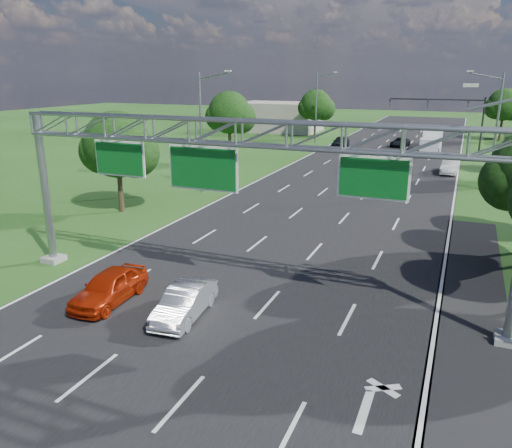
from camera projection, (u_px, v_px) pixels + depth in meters
The scene contains 20 objects.
ground at pixel (332, 205), 39.24m from camera, with size 220.00×220.00×0.00m, color #204314.
road at pixel (332, 205), 39.24m from camera, with size 18.00×180.00×0.02m, color black.
road_flare at pixel (471, 314), 21.35m from camera, with size 3.00×30.00×0.02m, color black.
sign_gantry at pixel (241, 147), 21.22m from camera, with size 23.50×1.00×9.56m.
traffic_signal at pixel (455, 111), 65.93m from camera, with size 12.21×0.24×7.00m.
streetlight_l_near at pixel (203, 127), 41.79m from camera, with size 2.97×0.22×10.16m.
streetlight_l_far at pixel (318, 104), 72.72m from camera, with size 2.97×0.22×10.16m.
streetlight_r_mid at pixel (494, 127), 42.31m from camera, with size 2.97×0.22×10.16m.
tree_verge_la at pixel (118, 148), 35.96m from camera, with size 5.76×4.80×7.40m.
tree_verge_lb at pixel (230, 115), 56.83m from camera, with size 5.76×4.80×8.06m.
tree_verge_lc at pixel (316, 106), 77.94m from camera, with size 5.76×4.80×7.62m.
tree_verge_re at pixel (504, 106), 75.01m from camera, with size 5.76×4.80×7.84m.
building_left at pixel (279, 117), 89.04m from camera, with size 14.00×10.00×5.00m, color gray.
red_coupe at pixel (109, 287), 22.30m from camera, with size 1.75×4.34×1.48m, color #A92107.
silver_sedan at pixel (185, 302), 20.94m from camera, with size 1.43×4.11×1.35m, color #A9ADB5.
car_queue_a at pixel (385, 159), 56.45m from camera, with size 1.66×4.09×1.19m, color silver.
car_queue_b at pixel (400, 142), 70.23m from camera, with size 2.05×4.45×1.24m, color black.
car_queue_c at pixel (340, 142), 69.31m from camera, with size 1.84×4.58×1.56m, color black.
car_queue_d at pixel (450, 167), 51.32m from camera, with size 1.53×4.40×1.45m, color silver.
box_truck at pixel (431, 141), 64.85m from camera, with size 2.83×8.32×3.09m.
Camera 1 is at (9.11, -7.38, 9.88)m, focal length 35.00 mm.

